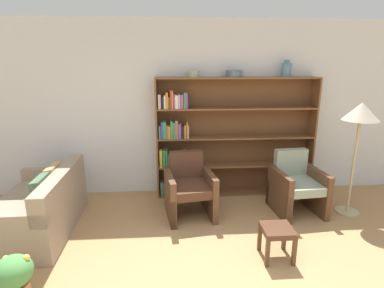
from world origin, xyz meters
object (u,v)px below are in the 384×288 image
object	(u,v)px
potted_plant	(14,276)
bookshelf	(221,139)
armchair_cushioned	(296,185)
armchair_leather	(189,188)
floor_lamp	(361,117)
bowl_slate	(193,73)
bowl_olive	(234,73)
vase_tall	(286,69)
couch	(40,210)
footstool	(277,234)

from	to	relation	value
potted_plant	bookshelf	bearing A→B (deg)	45.18
armchair_cushioned	potted_plant	distance (m)	3.55
armchair_leather	floor_lamp	world-z (taller)	floor_lamp
bookshelf	potted_plant	bearing A→B (deg)	-134.82
bowl_slate	armchair_cushioned	bearing A→B (deg)	-25.11
bowl_slate	armchair_cushioned	world-z (taller)	bowl_slate
bowl_olive	vase_tall	xyz separation A→B (m)	(0.80, -0.00, 0.05)
bookshelf	armchair_leather	distance (m)	1.03
vase_tall	couch	size ratio (longest dim) A/B	0.16
couch	footstool	size ratio (longest dim) A/B	4.19
vase_tall	potted_plant	world-z (taller)	vase_tall
couch	armchair_cushioned	distance (m)	3.48
armchair_cushioned	potted_plant	size ratio (longest dim) A/B	2.00
couch	floor_lamp	distance (m)	4.35
bookshelf	couch	bearing A→B (deg)	-157.19
floor_lamp	armchair_cushioned	bearing A→B (deg)	172.16
couch	potted_plant	size ratio (longest dim) A/B	3.56
armchair_cushioned	footstool	world-z (taller)	armchair_cushioned
armchair_leather	vase_tall	bearing A→B (deg)	-164.12
bowl_olive	floor_lamp	bearing A→B (deg)	-26.42
bookshelf	armchair_cushioned	world-z (taller)	bookshelf
bowl_slate	potted_plant	world-z (taller)	bowl_slate
armchair_cushioned	potted_plant	bearing A→B (deg)	19.90
armchair_cushioned	vase_tall	bearing A→B (deg)	-93.13
bowl_slate	footstool	size ratio (longest dim) A/B	0.55
bowl_olive	footstool	distance (m)	2.41
armchair_cushioned	floor_lamp	xyz separation A→B (m)	(0.74, -0.10, 1.00)
armchair_leather	armchair_cushioned	xyz separation A→B (m)	(1.54, 0.00, 0.00)
bowl_slate	armchair_cushioned	size ratio (longest dim) A/B	0.24
bowl_slate	vase_tall	bearing A→B (deg)	-0.00
couch	footstool	world-z (taller)	couch
vase_tall	armchair_leather	distance (m)	2.31
bowl_slate	couch	size ratio (longest dim) A/B	0.13
armchair_cushioned	potted_plant	world-z (taller)	armchair_cushioned
bookshelf	potted_plant	distance (m)	3.20
bowl_slate	floor_lamp	bearing A→B (deg)	-19.61
armchair_leather	footstool	world-z (taller)	armchair_leather
vase_tall	couch	distance (m)	3.96
armchair_leather	floor_lamp	distance (m)	2.50
bookshelf	armchair_cushioned	distance (m)	1.33
vase_tall	couch	bearing A→B (deg)	-163.60
bowl_olive	vase_tall	world-z (taller)	vase_tall
floor_lamp	potted_plant	size ratio (longest dim) A/B	3.66
bookshelf	couch	xyz separation A→B (m)	(-2.46, -1.03, -0.64)
bookshelf	armchair_leather	bearing A→B (deg)	-127.73
bowl_slate	armchair_leather	bearing A→B (deg)	-98.39
bowl_slate	footstool	xyz separation A→B (m)	(0.80, -1.75, -1.65)
bowl_olive	armchair_cushioned	distance (m)	1.88
bowl_olive	potted_plant	bearing A→B (deg)	-137.32
vase_tall	potted_plant	xyz separation A→B (m)	(-3.18, -2.19, -1.75)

